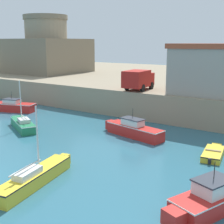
# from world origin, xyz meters

# --- Properties ---
(quay_seawall) EXTENTS (120.00, 40.00, 2.98)m
(quay_seawall) POSITION_xyz_m (0.00, 39.02, 1.49)
(quay_seawall) COLOR gray
(quay_seawall) RESTS_ON ground
(sailboat_green_0) EXTENTS (5.38, 3.43, 4.69)m
(sailboat_green_0) POSITION_xyz_m (-6.41, 9.74, 0.49)
(sailboat_green_0) COLOR #237A4C
(sailboat_green_0) RESTS_ON ground
(dinghy_yellow_1) EXTENTS (1.79, 3.97, 0.54)m
(dinghy_yellow_1) POSITION_xyz_m (11.07, 12.63, 0.25)
(dinghy_yellow_1) COLOR yellow
(dinghy_yellow_1) RESTS_ON ground
(sailboat_yellow_2) EXTENTS (2.29, 6.64, 4.66)m
(sailboat_yellow_2) POSITION_xyz_m (3.79, 2.08, 0.49)
(sailboat_yellow_2) COLOR yellow
(sailboat_yellow_2) RESTS_ON ground
(motorboat_red_3) EXTENTS (6.07, 3.27, 2.43)m
(motorboat_red_3) POSITION_xyz_m (-13.81, 14.46, 0.61)
(motorboat_red_3) COLOR red
(motorboat_red_3) RESTS_ON ground
(motorboat_red_4) EXTENTS (3.47, 5.99, 2.54)m
(motorboat_red_4) POSITION_xyz_m (13.26, 5.18, 0.60)
(motorboat_red_4) COLOR red
(motorboat_red_4) RESTS_ON ground
(motorboat_red_6) EXTENTS (6.32, 2.51, 2.53)m
(motorboat_red_6) POSITION_xyz_m (3.66, 13.69, 0.63)
(motorboat_red_6) COLOR red
(motorboat_red_6) RESTS_ON ground
(fortress) EXTENTS (12.02, 12.02, 9.83)m
(fortress) POSITION_xyz_m (-24.00, 30.44, 6.67)
(fortress) COLOR #796C57
(fortress) RESTS_ON quay_seawall
(harbor_shed_near_wharf) EXTENTS (8.61, 5.11, 5.11)m
(harbor_shed_near_wharf) POSITION_xyz_m (8.00, 22.09, 5.56)
(harbor_shed_near_wharf) COLOR gray
(harbor_shed_near_wharf) RESTS_ON quay_seawall
(truck_on_quay) EXTENTS (2.37, 4.41, 2.20)m
(truck_on_quay) POSITION_xyz_m (0.02, 20.87, 4.20)
(truck_on_quay) COLOR #AD1E19
(truck_on_quay) RESTS_ON quay_seawall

